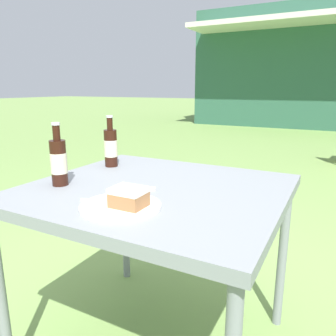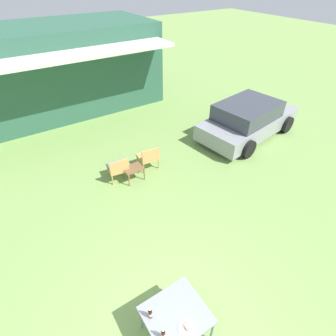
# 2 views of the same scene
# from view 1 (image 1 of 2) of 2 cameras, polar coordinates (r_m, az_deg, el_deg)

# --- Properties ---
(patio_table) EXTENTS (0.94, 0.87, 0.73)m
(patio_table) POSITION_cam_1_polar(r_m,az_deg,el_deg) (1.27, -2.11, -5.92)
(patio_table) COLOR gray
(patio_table) RESTS_ON ground_plane
(cake_on_plate) EXTENTS (0.26, 0.26, 0.07)m
(cake_on_plate) POSITION_cam_1_polar(r_m,az_deg,el_deg) (1.03, -7.63, -5.90)
(cake_on_plate) COLOR white
(cake_on_plate) RESTS_ON patio_table
(cola_bottle_near) EXTENTS (0.06, 0.06, 0.24)m
(cola_bottle_near) POSITION_cam_1_polar(r_m,az_deg,el_deg) (1.57, -9.95, 3.64)
(cola_bottle_near) COLOR black
(cola_bottle_near) RESTS_ON patio_table
(cola_bottle_far) EXTENTS (0.06, 0.06, 0.24)m
(cola_bottle_far) POSITION_cam_1_polar(r_m,az_deg,el_deg) (1.31, -18.50, 1.10)
(cola_bottle_far) COLOR black
(cola_bottle_far) RESTS_ON patio_table
(fork) EXTENTS (0.19, 0.05, 0.01)m
(fork) POSITION_cam_1_polar(r_m,az_deg,el_deg) (1.09, -10.50, -5.85)
(fork) COLOR silver
(fork) RESTS_ON patio_table
(loose_bottle_cap) EXTENTS (0.03, 0.03, 0.01)m
(loose_bottle_cap) POSITION_cam_1_polar(r_m,az_deg,el_deg) (1.20, -2.77, -3.65)
(loose_bottle_cap) COLOR silver
(loose_bottle_cap) RESTS_ON patio_table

